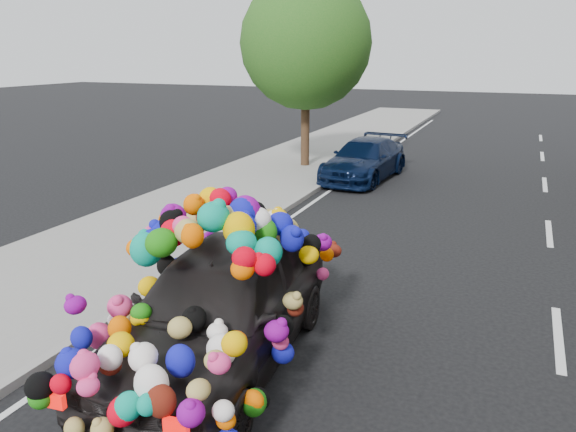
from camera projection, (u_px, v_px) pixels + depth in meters
name	position (u px, v px, depth m)	size (l,w,h in m)	color
ground	(313.00, 296.00, 9.03)	(100.00, 100.00, 0.00)	black
sidewalk	(100.00, 256.00, 10.61)	(4.00, 60.00, 0.12)	gray
kerb	(188.00, 271.00, 9.89)	(0.15, 60.00, 0.13)	gray
lane_markings	(558.00, 338.00, 7.69)	(6.00, 50.00, 0.01)	silver
tree_near_sidewalk	(306.00, 43.00, 17.71)	(4.20, 4.20, 6.13)	#332114
plush_art_car	(220.00, 280.00, 6.81)	(2.57, 4.85, 2.17)	black
navy_sedan	(365.00, 159.00, 17.12)	(1.69, 4.16, 1.21)	black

